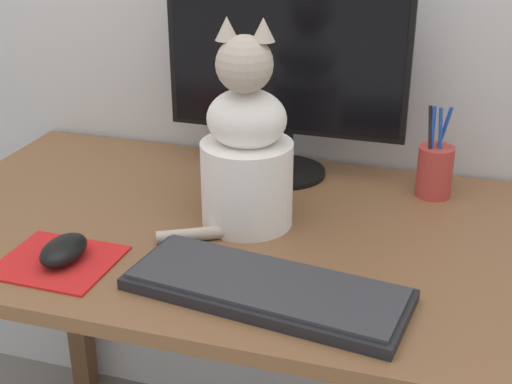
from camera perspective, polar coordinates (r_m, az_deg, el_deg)
The scene contains 7 objects.
desk at distance 1.29m, azimuth 1.99°, elevation -6.96°, with size 1.33×0.68×0.72m.
monitor at distance 1.40m, azimuth 2.37°, elevation 9.43°, with size 0.48×0.17×0.38m.
keyboard at distance 1.06m, azimuth 0.86°, elevation -7.70°, with size 0.44×0.21×0.02m.
mousepad_left at distance 1.19m, azimuth -15.54°, elevation -5.38°, with size 0.18×0.16×0.00m.
computer_mouse_left at distance 1.18m, azimuth -15.13°, elevation -4.50°, with size 0.06×0.10×0.04m.
cat at distance 1.21m, azimuth -0.79°, elevation 3.24°, with size 0.22×0.22×0.36m.
pen_cup at distance 1.40m, azimuth 14.10°, elevation 1.73°, with size 0.07×0.07×0.18m.
Camera 1 is at (0.28, -1.07, 1.30)m, focal length 50.00 mm.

